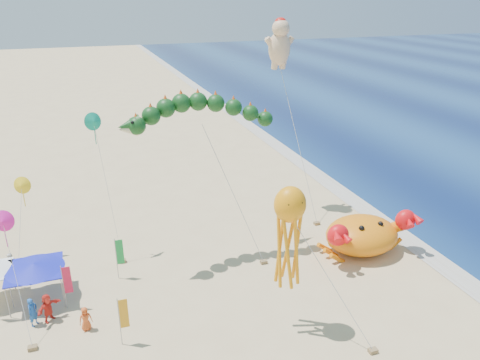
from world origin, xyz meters
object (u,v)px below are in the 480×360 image
Objects in this scene: dragon_kite at (200,118)px; cherub_kite at (280,43)px; crab_inflatable at (363,234)px; octopus_kite at (289,229)px; canopy_blue at (34,266)px.

cherub_kite is (8.97, 6.75, 4.11)m from dragon_kite.
crab_inflatable is at bearing -18.30° from dragon_kite.
octopus_kite reaches higher than canopy_blue.
dragon_kite reaches higher than crab_inflatable.
canopy_blue is at bearing 175.51° from crab_inflatable.
dragon_kite is 0.71× the size of cherub_kite.
crab_inflatable is 17.37m from cherub_kite.
octopus_kite is at bearing -28.61° from canopy_blue.
crab_inflatable is at bearing -4.49° from canopy_blue.
octopus_kite is at bearing -111.32° from cherub_kite.
octopus_kite is 2.40× the size of canopy_blue.
cherub_kite is at bearing 104.66° from crab_inflatable.
dragon_kite is 11.04m from octopus_kite.
crab_inflatable is 23.76m from canopy_blue.
crab_inflatable is 12.15m from octopus_kite.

